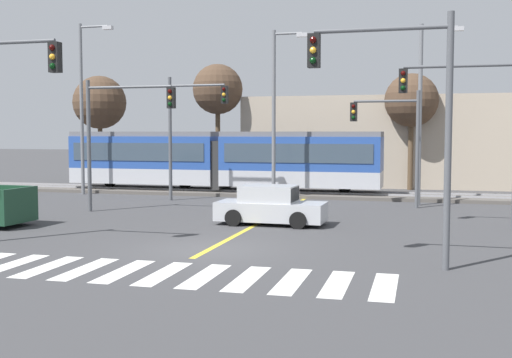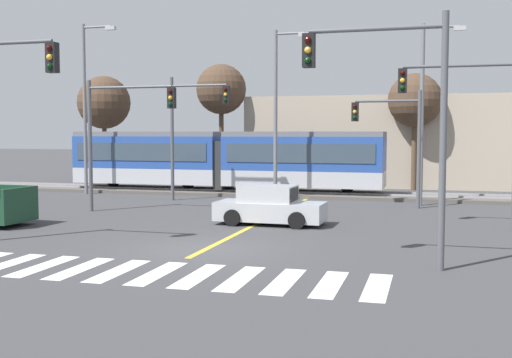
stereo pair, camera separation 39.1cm
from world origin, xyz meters
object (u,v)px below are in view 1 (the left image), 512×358
at_px(light_rail_tram, 221,158).
at_px(bare_tree_east, 411,101).
at_px(traffic_light_near_right, 401,101).
at_px(traffic_light_mid_left, 118,123).
at_px(street_lamp_east, 424,104).
at_px(bare_tree_far_west, 100,103).
at_px(traffic_light_far_right, 393,131).
at_px(sedan_crossing, 271,206).
at_px(street_lamp_west, 84,99).
at_px(street_lamp_centre, 277,106).
at_px(traffic_light_mid_right, 475,114).
at_px(bare_tree_west, 218,90).
at_px(traffic_light_far_left, 188,120).

height_order(light_rail_tram, bare_tree_east, bare_tree_east).
bearing_deg(traffic_light_near_right, traffic_light_mid_left, 145.48).
height_order(traffic_light_near_right, street_lamp_east, street_lamp_east).
relative_size(light_rail_tram, bare_tree_far_west, 2.46).
bearing_deg(traffic_light_mid_left, bare_tree_east, 50.79).
distance_m(traffic_light_far_right, street_lamp_east, 2.25).
bearing_deg(sedan_crossing, street_lamp_west, 145.94).
bearing_deg(bare_tree_east, bare_tree_far_west, -179.88).
height_order(street_lamp_centre, bare_tree_far_west, street_lamp_centre).
distance_m(traffic_light_mid_right, street_lamp_west, 22.27).
bearing_deg(bare_tree_far_west, light_rail_tram, -25.69).
height_order(sedan_crossing, traffic_light_mid_right, traffic_light_mid_right).
height_order(traffic_light_mid_left, street_lamp_centre, street_lamp_centre).
bearing_deg(traffic_light_mid_left, bare_tree_west, 91.68).
distance_m(sedan_crossing, street_lamp_east, 10.81).
xyz_separation_m(traffic_light_mid_left, traffic_light_far_left, (1.24, 5.36, 0.22)).
bearing_deg(street_lamp_west, street_lamp_east, -2.10).
xyz_separation_m(traffic_light_mid_right, traffic_light_far_right, (-3.27, 6.28, -0.63)).
relative_size(light_rail_tram, traffic_light_near_right, 2.79).
height_order(traffic_light_far_right, traffic_light_near_right, traffic_light_near_right).
xyz_separation_m(traffic_light_mid_left, street_lamp_centre, (5.64, 6.58, 0.97)).
height_order(traffic_light_mid_right, street_lamp_east, street_lamp_east).
bearing_deg(traffic_light_mid_right, street_lamp_west, 158.47).
relative_size(traffic_light_mid_left, street_lamp_centre, 0.67).
xyz_separation_m(traffic_light_mid_left, traffic_light_near_right, (12.60, -8.67, 0.40)).
height_order(traffic_light_near_right, bare_tree_west, bare_tree_west).
bearing_deg(traffic_light_mid_left, bare_tree_far_west, 121.43).
height_order(traffic_light_far_right, street_lamp_west, street_lamp_west).
distance_m(traffic_light_mid_right, bare_tree_east, 16.28).
bearing_deg(bare_tree_far_west, traffic_light_far_left, -42.64).
relative_size(traffic_light_near_right, street_lamp_east, 0.76).
xyz_separation_m(light_rail_tram, sedan_crossing, (5.84, -11.58, -1.35)).
bearing_deg(sedan_crossing, traffic_light_mid_right, 5.71).
distance_m(bare_tree_far_west, bare_tree_east, 21.26).
relative_size(sedan_crossing, traffic_light_far_left, 0.66).
bearing_deg(sedan_crossing, bare_tree_far_west, 134.64).
bearing_deg(street_lamp_east, traffic_light_near_right, -91.52).
height_order(traffic_light_far_left, traffic_light_near_right, traffic_light_near_right).
relative_size(traffic_light_mid_left, traffic_light_near_right, 0.89).
xyz_separation_m(traffic_light_near_right, bare_tree_east, (-0.43, 23.58, 1.11)).
height_order(light_rail_tram, street_lamp_centre, street_lamp_centre).
distance_m(street_lamp_west, bare_tree_west, 9.68).
bearing_deg(traffic_light_far_left, street_lamp_east, 4.98).
distance_m(street_lamp_east, bare_tree_east, 8.59).
bearing_deg(traffic_light_far_right, traffic_light_mid_left, -155.97).
bearing_deg(bare_tree_east, light_rail_tram, -154.00).
bearing_deg(traffic_light_far_left, traffic_light_near_right, -50.99).
bearing_deg(bare_tree_west, traffic_light_mid_left, -88.32).
xyz_separation_m(traffic_light_far_left, bare_tree_far_west, (-10.32, 9.51, 1.44)).
xyz_separation_m(traffic_light_mid_right, traffic_light_far_left, (-13.68, 6.45, -0.06)).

